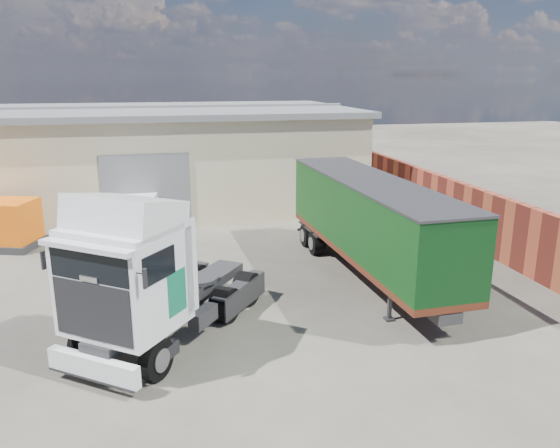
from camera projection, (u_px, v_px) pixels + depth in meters
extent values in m
plane|color=black|center=(216.00, 314.00, 16.63)|extent=(120.00, 120.00, 0.00)
cube|color=#BDB291|center=(71.00, 161.00, 29.72)|extent=(30.00, 12.00, 5.00)
cube|color=slate|center=(66.00, 112.00, 29.01)|extent=(30.60, 12.60, 0.30)
cube|color=slate|center=(147.00, 193.00, 25.10)|extent=(4.00, 0.08, 3.60)
cube|color=slate|center=(66.00, 108.00, 28.96)|extent=(30.60, 0.40, 0.15)
cube|color=maroon|center=(456.00, 209.00, 24.41)|extent=(0.35, 26.00, 2.50)
cylinder|color=black|center=(120.00, 350.00, 13.38)|extent=(2.58, 2.30, 1.05)
cylinder|color=black|center=(197.00, 299.00, 16.43)|extent=(2.61, 2.33, 1.05)
cylinder|color=black|center=(220.00, 284.00, 17.65)|extent=(2.61, 2.33, 1.05)
cube|color=#2D2D30|center=(175.00, 301.00, 15.38)|extent=(4.63, 5.76, 0.30)
cube|color=silver|center=(93.00, 368.00, 12.55)|extent=(2.17, 1.71, 0.54)
cube|color=silver|center=(124.00, 280.00, 13.23)|extent=(3.34, 3.30, 2.42)
cube|color=black|center=(93.00, 312.00, 12.33)|extent=(1.78, 1.35, 1.38)
cube|color=black|center=(89.00, 266.00, 12.06)|extent=(1.81, 1.37, 0.74)
cube|color=silver|center=(125.00, 216.00, 12.99)|extent=(3.11, 3.00, 1.21)
cube|color=#0D6041|center=(97.00, 277.00, 14.14)|extent=(0.45, 0.60, 1.09)
cube|color=#0D6041|center=(177.00, 292.00, 13.16)|extent=(0.45, 0.60, 1.09)
cylinder|color=#2D2D30|center=(199.00, 279.00, 16.45)|extent=(1.52, 1.52, 0.12)
cube|color=#2D2D30|center=(390.00, 305.00, 16.10)|extent=(0.28, 0.28, 0.98)
cube|color=#2D2D30|center=(438.00, 299.00, 16.50)|extent=(0.28, 0.28, 0.98)
cylinder|color=black|center=(333.00, 237.00, 22.83)|extent=(2.31, 1.02, 0.95)
cube|color=#2D2D30|center=(368.00, 257.00, 19.37)|extent=(1.09, 10.72, 0.31)
cube|color=#561F13|center=(369.00, 249.00, 19.30)|extent=(2.60, 10.78, 0.21)
cube|color=black|center=(370.00, 214.00, 18.96)|extent=(2.60, 10.78, 2.32)
cube|color=#2D2D30|center=(372.00, 181.00, 18.65)|extent=(2.66, 10.83, 0.07)
cylinder|color=black|center=(131.00, 236.00, 23.63)|extent=(1.90, 0.92, 0.63)
cylinder|color=black|center=(144.00, 218.00, 26.55)|extent=(1.90, 0.92, 0.63)
cube|color=silver|center=(137.00, 212.00, 24.91)|extent=(2.51, 4.61, 1.61)
cube|color=silver|center=(129.00, 223.00, 23.19)|extent=(1.87, 1.14, 1.04)
cube|color=black|center=(129.00, 210.00, 23.23)|extent=(1.65, 0.36, 0.57)
cube|color=#2D2D30|center=(1.00, 243.00, 23.09)|extent=(3.72, 2.98, 0.30)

